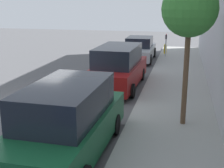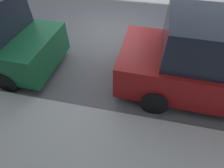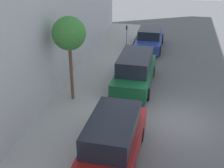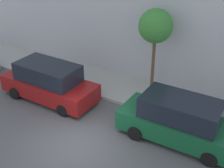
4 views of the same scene
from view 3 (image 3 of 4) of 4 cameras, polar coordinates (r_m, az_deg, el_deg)
name	(u,v)px [view 3 (image 3 of 4)]	position (r m, az deg, el deg)	size (l,w,h in m)	color
ground_plane	(174,121)	(14.90, 11.35, -6.70)	(60.00, 60.00, 0.00)	#515154
sidewalk	(74,109)	(15.55, -7.01, -4.54)	(2.81, 32.00, 0.15)	#9E9E99
building_facade	(15,4)	(14.70, -17.31, 13.85)	(2.00, 32.00, 10.23)	#B7B7BC
parked_sedan_nearest	(149,39)	(23.85, 6.87, 8.20)	(1.92, 4.50, 1.54)	navy
parked_minivan_second	(135,71)	(17.56, 4.20, 2.41)	(2.02, 4.93, 1.90)	#14512D
parked_minivan_third	(112,141)	(11.79, 0.09, -10.38)	(2.04, 4.95, 1.90)	maroon
parking_meter_near	(127,33)	(23.96, 2.68, 9.33)	(0.11, 0.15, 1.52)	#ADADB2
street_tree	(69,34)	(15.00, -7.87, 9.04)	(1.62, 1.62, 4.31)	brown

